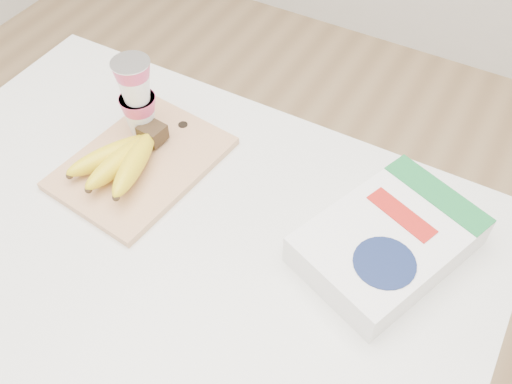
% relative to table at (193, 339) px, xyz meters
% --- Properties ---
extents(table, '(1.14, 0.76, 0.86)m').
position_rel_table_xyz_m(table, '(0.00, 0.00, 0.00)').
color(table, white).
rests_on(table, ground).
extents(cutting_board, '(0.27, 0.35, 0.02)m').
position_rel_table_xyz_m(cutting_board, '(-0.14, 0.10, 0.44)').
color(cutting_board, tan).
rests_on(cutting_board, table).
extents(bananas, '(0.16, 0.21, 0.07)m').
position_rel_table_xyz_m(bananas, '(-0.16, 0.07, 0.47)').
color(bananas, '#382816').
rests_on(bananas, cutting_board).
extents(yogurt_stack, '(0.08, 0.08, 0.17)m').
position_rel_table_xyz_m(yogurt_stack, '(-0.19, 0.17, 0.54)').
color(yogurt_stack, white).
rests_on(yogurt_stack, cutting_board).
extents(cereal_box, '(0.30, 0.35, 0.07)m').
position_rel_table_xyz_m(cereal_box, '(0.35, 0.14, 0.46)').
color(cereal_box, white).
rests_on(cereal_box, table).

